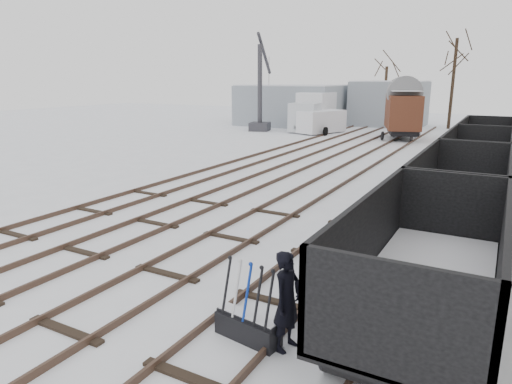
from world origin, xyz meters
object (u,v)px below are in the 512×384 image
crane (261,106)px  box_van_wagon (403,111)px  ground_frame (248,325)px  worker (287,301)px  freight_wagon_a (426,284)px  panel_van (322,121)px  lorry (314,111)px

crane → box_van_wagon: bearing=-14.1°
ground_frame → worker: bearing=16.5°
ground_frame → crane: size_ratio=0.17×
freight_wagon_a → box_van_wagon: size_ratio=1.13×
ground_frame → panel_van: 33.45m
box_van_wagon → lorry: (-8.61, 2.79, -0.45)m
freight_wagon_a → box_van_wagon: box_van_wagon is taller
freight_wagon_a → box_van_wagon: (-6.49, 29.18, 1.25)m
crane → freight_wagon_a: bearing=-71.3°
freight_wagon_a → crane: size_ratio=0.72×
panel_van → crane: (-5.71, -0.74, 1.25)m
worker → crane: (-17.18, 30.83, 1.36)m
worker → ground_frame: bearing=105.4°
ground_frame → freight_wagon_a: size_ratio=0.24×
crane → panel_van: bearing=-7.3°
ground_frame → crane: bearing=126.9°
freight_wagon_a → crane: (-19.22, 29.03, 1.30)m
lorry → crane: size_ratio=0.89×
worker → box_van_wagon: bearing=15.9°
panel_van → crane: 5.89m
panel_van → ground_frame: bearing=-50.8°
worker → panel_van: 33.59m
freight_wagon_a → crane: bearing=123.5°
box_van_wagon → crane: (-12.73, -0.15, 0.05)m
lorry → crane: 5.09m
ground_frame → panel_van: bearing=117.6°
box_van_wagon → crane: size_ratio=0.64×
worker → lorry: (-13.06, 33.76, 0.86)m
panel_van → crane: bearing=-152.1°
worker → crane: size_ratio=0.21×
ground_frame → crane: 35.08m
ground_frame → worker: (0.75, 0.10, 0.64)m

